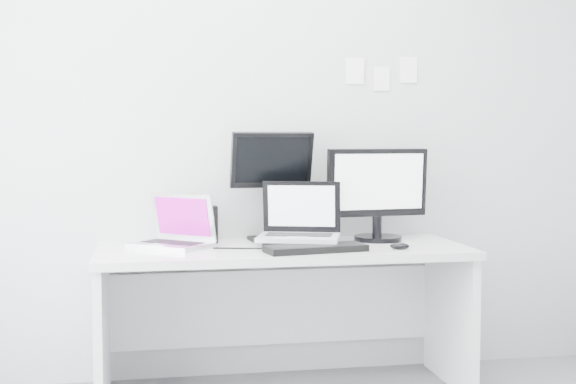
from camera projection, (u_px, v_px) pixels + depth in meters
name	position (u px, v px, depth m)	size (l,w,h in m)	color
back_wall	(272.00, 121.00, 4.05)	(3.60, 3.60, 0.00)	#B5B7BA
desk	(283.00, 320.00, 3.78)	(1.80, 0.70, 0.73)	silver
macbook	(170.00, 220.00, 3.72)	(0.36, 0.27, 0.27)	silver
speaker	(208.00, 224.00, 3.91)	(0.09, 0.09, 0.18)	black
dell_laptop	(299.00, 213.00, 3.75)	(0.39, 0.30, 0.33)	#A9ABB0
rear_monitor	(271.00, 185.00, 3.97)	(0.43, 0.15, 0.58)	black
samsung_monitor	(378.00, 193.00, 3.96)	(0.54, 0.25, 0.49)	black
keyboard	(316.00, 248.00, 3.59)	(0.47, 0.17, 0.03)	black
mouse	(400.00, 246.00, 3.67)	(0.09, 0.06, 0.03)	black
wall_note_0	(355.00, 71.00, 4.11)	(0.10, 0.00, 0.14)	white
wall_note_1	(382.00, 79.00, 4.14)	(0.09, 0.00, 0.13)	white
wall_note_2	(408.00, 70.00, 4.16)	(0.10, 0.00, 0.14)	white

